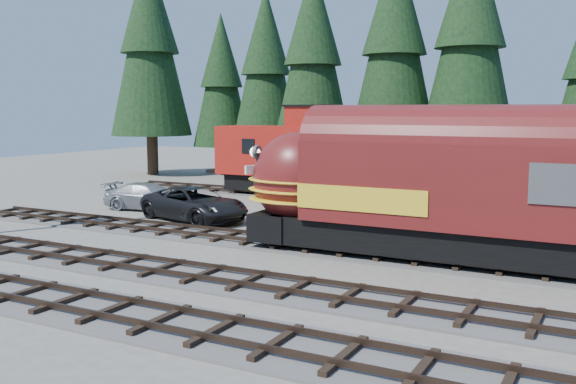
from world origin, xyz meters
The scene contains 7 objects.
ground centered at (0.00, 0.00, 0.00)m, with size 120.00×120.00×0.00m, color #6B665B.
track_spur centered at (-10.00, 18.00, 0.06)m, with size 32.00×3.20×0.33m.
depot centered at (0.00, 10.50, 2.96)m, with size 12.80×7.00×5.30m.
locomotive centered at (0.38, 4.00, 2.63)m, with size 16.60×3.30×4.51m.
caboose centered at (-12.75, 18.00, 2.76)m, with size 10.82×3.14×5.63m.
pickup_truck_a centered at (-13.18, 7.27, 0.87)m, with size 2.90×6.29×1.75m, color black.
pickup_truck_b centered at (-17.62, 8.88, 0.77)m, with size 2.17×5.33×1.55m, color #989A9F.
Camera 1 is at (6.74, -19.66, 5.79)m, focal length 40.00 mm.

